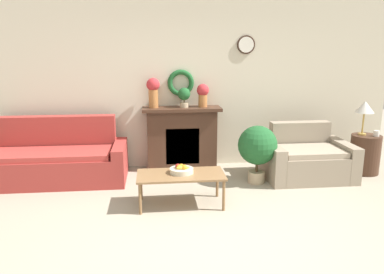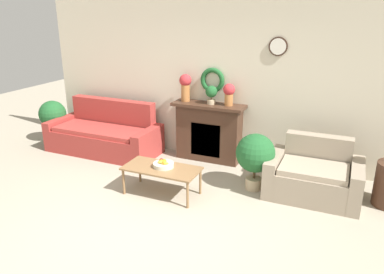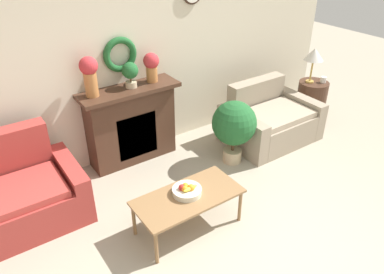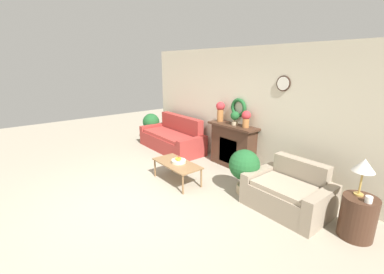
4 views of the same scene
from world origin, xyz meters
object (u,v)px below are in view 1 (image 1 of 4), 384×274
(mug, at_px, (376,133))
(vase_on_mantel_right, at_px, (203,94))
(fruit_bowl, at_px, (181,170))
(potted_plant_on_mantel, at_px, (184,96))
(loveseat_right, at_px, (306,159))
(fireplace, at_px, (182,138))
(coffee_table, at_px, (181,177))
(vase_on_mantel_left, at_px, (153,90))
(potted_plant_floor_by_loveseat, at_px, (257,147))
(couch_left, at_px, (55,160))
(side_table_by_loveseat, at_px, (365,154))
(table_lamp, at_px, (365,108))

(mug, height_order, vase_on_mantel_right, vase_on_mantel_right)
(fruit_bowl, xyz_separation_m, potted_plant_on_mantel, (0.17, 1.44, 0.75))
(loveseat_right, height_order, fruit_bowl, loveseat_right)
(fireplace, bearing_deg, potted_plant_on_mantel, -19.48)
(coffee_table, bearing_deg, vase_on_mantel_left, 101.57)
(fireplace, height_order, vase_on_mantel_right, vase_on_mantel_right)
(mug, height_order, potted_plant_floor_by_loveseat, potted_plant_floor_by_loveseat)
(mug, distance_m, potted_plant_on_mantel, 3.02)
(couch_left, distance_m, potted_plant_on_mantel, 2.18)
(loveseat_right, xyz_separation_m, potted_plant_floor_by_loveseat, (-0.82, -0.17, 0.26))
(coffee_table, xyz_separation_m, side_table_by_loveseat, (2.98, 0.95, -0.07))
(side_table_by_loveseat, relative_size, potted_plant_floor_by_loveseat, 0.72)
(vase_on_mantel_left, relative_size, vase_on_mantel_right, 1.28)
(fireplace, height_order, mug, fireplace)
(coffee_table, distance_m, side_table_by_loveseat, 3.13)
(potted_plant_on_mantel, bearing_deg, potted_plant_floor_by_loveseat, -38.65)
(loveseat_right, distance_m, coffee_table, 2.16)
(fruit_bowl, relative_size, mug, 3.31)
(table_lamp, bearing_deg, vase_on_mantel_right, 168.32)
(fruit_bowl, bearing_deg, vase_on_mantel_left, 102.27)
(table_lamp, relative_size, potted_plant_floor_by_loveseat, 0.62)
(side_table_by_loveseat, bearing_deg, mug, -37.87)
(potted_plant_on_mantel, height_order, potted_plant_floor_by_loveseat, potted_plant_on_mantel)
(vase_on_mantel_right, relative_size, potted_plant_on_mantel, 1.17)
(loveseat_right, bearing_deg, fireplace, 161.17)
(mug, bearing_deg, vase_on_mantel_right, 166.39)
(couch_left, height_order, mug, couch_left)
(potted_plant_on_mantel, bearing_deg, fruit_bowl, -96.57)
(fireplace, xyz_separation_m, fruit_bowl, (-0.13, -1.46, -0.06))
(mug, bearing_deg, table_lamp, 141.84)
(fireplace, xyz_separation_m, couch_left, (-1.92, -0.38, -0.20))
(side_table_by_loveseat, bearing_deg, potted_plant_on_mantel, 169.27)
(couch_left, bearing_deg, potted_plant_on_mantel, 10.87)
(vase_on_mantel_right, relative_size, potted_plant_floor_by_loveseat, 0.43)
(fruit_bowl, bearing_deg, side_table_by_loveseat, 17.01)
(table_lamp, xyz_separation_m, mug, (0.16, -0.12, -0.38))
(loveseat_right, xyz_separation_m, table_lamp, (0.94, 0.14, 0.75))
(fruit_bowl, distance_m, potted_plant_on_mantel, 1.63)
(loveseat_right, xyz_separation_m, vase_on_mantel_right, (-1.51, 0.64, 0.94))
(table_lamp, relative_size, vase_on_mantel_left, 1.13)
(vase_on_mantel_left, xyz_separation_m, vase_on_mantel_right, (0.78, -0.00, -0.06))
(loveseat_right, relative_size, potted_plant_on_mantel, 4.11)
(fireplace, height_order, potted_plant_on_mantel, potted_plant_on_mantel)
(coffee_table, relative_size, potted_plant_floor_by_loveseat, 1.27)
(mug, height_order, vase_on_mantel_left, vase_on_mantel_left)
(fruit_bowl, xyz_separation_m, vase_on_mantel_left, (-0.32, 1.46, 0.83))
(loveseat_right, bearing_deg, side_table_by_loveseat, 5.34)
(fruit_bowl, bearing_deg, potted_plant_on_mantel, 83.43)
(potted_plant_on_mantel, bearing_deg, loveseat_right, -19.00)
(couch_left, height_order, potted_plant_floor_by_loveseat, couch_left)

